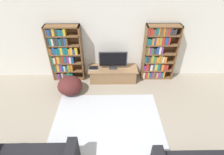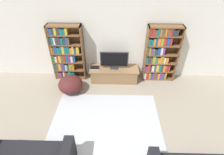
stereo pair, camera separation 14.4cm
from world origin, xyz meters
The scene contains 8 objects.
wall_back centered at (0.00, 4.23, 1.30)m, with size 8.80×0.06×2.60m.
bookshelf_left centered at (-1.40, 4.05, 0.86)m, with size 0.97×0.30×1.72m.
bookshelf_right centered at (1.40, 4.04, 0.86)m, with size 0.97×0.30×1.72m.
tv_stand centered at (0.06, 3.90, 0.22)m, with size 1.49×0.55×0.43m.
television centered at (0.06, 3.90, 0.72)m, with size 0.84×0.16×0.55m.
laptop centered at (-0.53, 3.89, 0.44)m, with size 0.29×0.21×0.03m.
area_rug centered at (-0.11, 2.18, 0.01)m, with size 2.59×1.92×0.02m.
beanbag_ottoman centered at (-1.17, 3.30, 0.24)m, with size 0.69×0.69×0.49m, color #4C1E1E.
Camera 2 is at (0.11, -0.59, 3.33)m, focal length 28.00 mm.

